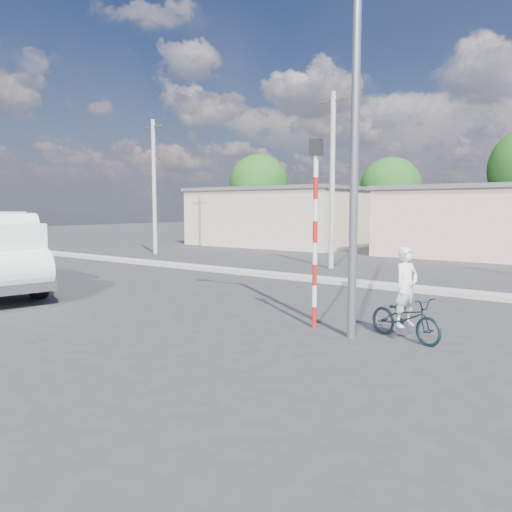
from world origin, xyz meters
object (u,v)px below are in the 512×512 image
Objects in this scene: bicycle at (405,318)px; streetlight at (349,105)px; traffic_pole at (315,217)px; cyclist at (406,301)px.

bicycle is 4.66m from streetlight.
traffic_pole is 2.56m from streetlight.
traffic_pole is at bearing 162.27° from streetlight.
cyclist reaches higher than bicycle.
streetlight is (0.94, -0.30, 2.37)m from traffic_pole.
traffic_pole is (-2.10, -0.22, 2.12)m from bicycle.
streetlight reaches higher than cyclist.
bicycle is 0.37m from cyclist.
streetlight reaches higher than bicycle.
bicycle is at bearing 23.98° from streetlight.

